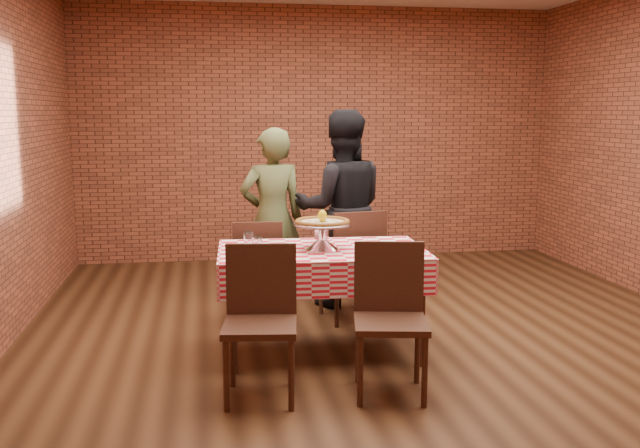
{
  "coord_description": "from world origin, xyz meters",
  "views": [
    {
      "loc": [
        -1.29,
        -5.07,
        1.72
      ],
      "look_at": [
        -0.5,
        -0.21,
        0.92
      ],
      "focal_mm": 39.35,
      "sensor_mm": 36.0,
      "label": 1
    }
  ],
  "objects_px": {
    "pizza_stand": "(322,236)",
    "chair_near_left": "(260,325)",
    "water_glass_left": "(257,245)",
    "water_glass_right": "(249,240)",
    "chair_far_right": "(351,264)",
    "condiment_caddy": "(322,233)",
    "chair_near_right": "(391,322)",
    "diner_black": "(341,209)",
    "chair_far_left": "(257,271)",
    "table": "(322,302)",
    "diner_olive": "(272,218)",
    "pizza": "(322,223)"
  },
  "relations": [
    {
      "from": "pizza_stand",
      "to": "chair_near_left",
      "type": "xyz_separation_m",
      "value": [
        -0.5,
        -0.74,
        -0.39
      ]
    },
    {
      "from": "water_glass_left",
      "to": "water_glass_right",
      "type": "relative_size",
      "value": 1.0
    },
    {
      "from": "water_glass_right",
      "to": "chair_far_right",
      "type": "relative_size",
      "value": 0.12
    },
    {
      "from": "condiment_caddy",
      "to": "chair_near_left",
      "type": "bearing_deg",
      "value": -98.46
    },
    {
      "from": "chair_near_left",
      "to": "chair_near_right",
      "type": "height_order",
      "value": "chair_near_right"
    },
    {
      "from": "pizza_stand",
      "to": "chair_far_right",
      "type": "bearing_deg",
      "value": 64.91
    },
    {
      "from": "diner_black",
      "to": "chair_far_left",
      "type": "bearing_deg",
      "value": 34.44
    },
    {
      "from": "water_glass_left",
      "to": "table",
      "type": "bearing_deg",
      "value": 9.02
    },
    {
      "from": "table",
      "to": "condiment_caddy",
      "type": "height_order",
      "value": "condiment_caddy"
    },
    {
      "from": "table",
      "to": "chair_far_right",
      "type": "relative_size",
      "value": 1.53
    },
    {
      "from": "chair_near_right",
      "to": "chair_far_left",
      "type": "relative_size",
      "value": 1.06
    },
    {
      "from": "chair_far_right",
      "to": "table",
      "type": "bearing_deg",
      "value": 54.71
    },
    {
      "from": "water_glass_left",
      "to": "diner_olive",
      "type": "xyz_separation_m",
      "value": [
        0.23,
        1.35,
        -0.02
      ]
    },
    {
      "from": "water_glass_right",
      "to": "pizza",
      "type": "bearing_deg",
      "value": -15.56
    },
    {
      "from": "water_glass_left",
      "to": "diner_olive",
      "type": "distance_m",
      "value": 1.37
    },
    {
      "from": "table",
      "to": "chair_near_left",
      "type": "relative_size",
      "value": 1.56
    },
    {
      "from": "chair_near_left",
      "to": "diner_black",
      "type": "distance_m",
      "value": 2.21
    },
    {
      "from": "pizza",
      "to": "condiment_caddy",
      "type": "relative_size",
      "value": 2.87
    },
    {
      "from": "water_glass_left",
      "to": "diner_olive",
      "type": "height_order",
      "value": "diner_olive"
    },
    {
      "from": "table",
      "to": "diner_olive",
      "type": "distance_m",
      "value": 1.36
    },
    {
      "from": "chair_near_right",
      "to": "diner_olive",
      "type": "bearing_deg",
      "value": 114.43
    },
    {
      "from": "pizza_stand",
      "to": "water_glass_right",
      "type": "distance_m",
      "value": 0.53
    },
    {
      "from": "water_glass_right",
      "to": "chair_near_right",
      "type": "distance_m",
      "value": 1.28
    },
    {
      "from": "pizza",
      "to": "diner_olive",
      "type": "height_order",
      "value": "diner_olive"
    },
    {
      "from": "condiment_caddy",
      "to": "diner_black",
      "type": "relative_size",
      "value": 0.08
    },
    {
      "from": "condiment_caddy",
      "to": "water_glass_left",
      "type": "bearing_deg",
      "value": -126.4
    },
    {
      "from": "condiment_caddy",
      "to": "diner_olive",
      "type": "relative_size",
      "value": 0.08
    },
    {
      "from": "condiment_caddy",
      "to": "chair_near_left",
      "type": "distance_m",
      "value": 1.21
    },
    {
      "from": "chair_far_right",
      "to": "pizza_stand",
      "type": "bearing_deg",
      "value": 55.15
    },
    {
      "from": "water_glass_left",
      "to": "chair_near_right",
      "type": "xyz_separation_m",
      "value": [
        0.75,
        -0.74,
        -0.36
      ]
    },
    {
      "from": "chair_near_left",
      "to": "diner_black",
      "type": "bearing_deg",
      "value": 73.83
    },
    {
      "from": "condiment_caddy",
      "to": "chair_far_right",
      "type": "bearing_deg",
      "value": 77.22
    },
    {
      "from": "pizza",
      "to": "water_glass_right",
      "type": "height_order",
      "value": "pizza"
    },
    {
      "from": "table",
      "to": "water_glass_left",
      "type": "relative_size",
      "value": 12.73
    },
    {
      "from": "water_glass_left",
      "to": "chair_far_left",
      "type": "distance_m",
      "value": 0.93
    },
    {
      "from": "diner_olive",
      "to": "chair_far_left",
      "type": "bearing_deg",
      "value": 62.23
    },
    {
      "from": "table",
      "to": "chair_near_right",
      "type": "height_order",
      "value": "chair_near_right"
    },
    {
      "from": "pizza",
      "to": "chair_near_right",
      "type": "relative_size",
      "value": 0.42
    },
    {
      "from": "chair_far_left",
      "to": "diner_olive",
      "type": "relative_size",
      "value": 0.55
    },
    {
      "from": "condiment_caddy",
      "to": "chair_far_left",
      "type": "height_order",
      "value": "condiment_caddy"
    },
    {
      "from": "water_glass_left",
      "to": "condiment_caddy",
      "type": "bearing_deg",
      "value": 33.95
    },
    {
      "from": "water_glass_left",
      "to": "diner_black",
      "type": "height_order",
      "value": "diner_black"
    },
    {
      "from": "table",
      "to": "chair_near_left",
      "type": "distance_m",
      "value": 0.9
    },
    {
      "from": "pizza_stand",
      "to": "diner_olive",
      "type": "relative_size",
      "value": 0.26
    },
    {
      "from": "chair_near_right",
      "to": "diner_olive",
      "type": "xyz_separation_m",
      "value": [
        -0.51,
        2.09,
        0.33
      ]
    },
    {
      "from": "chair_near_right",
      "to": "chair_near_left",
      "type": "bearing_deg",
      "value": -174.31
    },
    {
      "from": "condiment_caddy",
      "to": "chair_near_right",
      "type": "relative_size",
      "value": 0.15
    },
    {
      "from": "chair_far_right",
      "to": "diner_black",
      "type": "relative_size",
      "value": 0.54
    },
    {
      "from": "diner_olive",
      "to": "water_glass_right",
      "type": "bearing_deg",
      "value": 67.87
    },
    {
      "from": "water_glass_left",
      "to": "chair_near_right",
      "type": "height_order",
      "value": "chair_near_right"
    }
  ]
}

